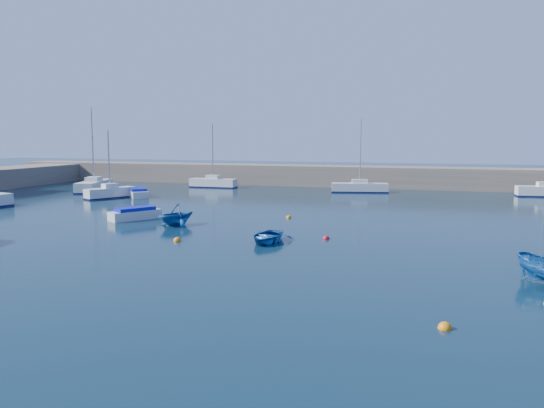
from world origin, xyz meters
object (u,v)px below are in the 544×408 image
(sailboat_5, at_px, (213,183))
(sailboat_6, at_px, (360,187))
(dinghy_center, at_px, (267,236))
(sailboat_4, at_px, (94,185))
(motorboat_1, at_px, (135,214))
(motorboat_2, at_px, (137,192))
(dinghy_left, at_px, (176,214))
(sailboat_3, at_px, (110,192))

(sailboat_5, relative_size, sailboat_6, 0.94)
(sailboat_6, xyz_separation_m, dinghy_center, (-1.48, -30.77, -0.23))
(dinghy_center, bearing_deg, sailboat_4, 143.87)
(motorboat_1, relative_size, motorboat_2, 0.89)
(sailboat_5, bearing_deg, motorboat_2, 162.16)
(dinghy_center, bearing_deg, motorboat_1, 158.94)
(sailboat_4, xyz_separation_m, sailboat_5, (11.63, 8.12, -0.04))
(sailboat_4, distance_m, sailboat_6, 31.01)
(sailboat_6, height_order, dinghy_center, sailboat_6)
(sailboat_6, bearing_deg, sailboat_5, 77.23)
(sailboat_4, relative_size, dinghy_left, 3.22)
(sailboat_5, xyz_separation_m, motorboat_1, (4.50, -25.71, -0.17))
(sailboat_3, distance_m, motorboat_1, 15.62)
(motorboat_1, bearing_deg, sailboat_3, 162.97)
(sailboat_6, bearing_deg, motorboat_2, 105.77)
(sailboat_4, bearing_deg, sailboat_6, -1.55)
(motorboat_1, bearing_deg, dinghy_left, 12.93)
(sailboat_3, distance_m, dinghy_left, 19.67)
(sailboat_6, bearing_deg, sailboat_4, 92.96)
(sailboat_6, relative_size, dinghy_center, 2.45)
(sailboat_6, relative_size, motorboat_1, 2.08)
(sailboat_4, relative_size, sailboat_6, 1.16)
(sailboat_3, distance_m, sailboat_5, 14.96)
(motorboat_2, bearing_deg, dinghy_left, -92.90)
(dinghy_left, bearing_deg, sailboat_5, 134.24)
(sailboat_6, relative_size, motorboat_2, 1.85)
(motorboat_1, bearing_deg, sailboat_5, 132.35)
(motorboat_2, relative_size, dinghy_center, 1.33)
(sailboat_6, bearing_deg, motorboat_1, 139.79)
(sailboat_4, bearing_deg, motorboat_1, -63.35)
(motorboat_2, xyz_separation_m, dinghy_center, (20.69, -19.40, -0.09))
(dinghy_left, bearing_deg, motorboat_1, -173.11)
(sailboat_5, bearing_deg, dinghy_center, -151.73)
(sailboat_5, bearing_deg, sailboat_4, 124.73)
(sailboat_4, distance_m, dinghy_left, 27.95)
(sailboat_5, xyz_separation_m, dinghy_left, (8.77, -27.23, 0.17))
(sailboat_4, xyz_separation_m, motorboat_2, (7.87, -3.69, -0.21))
(dinghy_center, xyz_separation_m, dinghy_left, (-8.17, 3.99, 0.44))
(sailboat_4, distance_m, sailboat_5, 14.19)
(sailboat_6, height_order, dinghy_left, sailboat_6)
(motorboat_1, height_order, dinghy_left, dinghy_left)
(sailboat_6, height_order, motorboat_2, sailboat_6)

